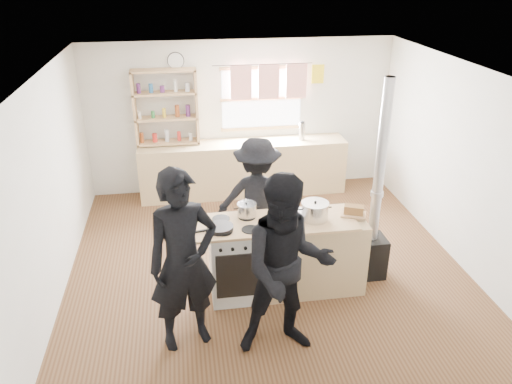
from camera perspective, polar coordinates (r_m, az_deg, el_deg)
ground at (r=6.61m, az=1.14°, el=-8.25°), size 5.00×5.00×0.01m
back_counter at (r=8.34m, az=-1.45°, el=2.74°), size 3.40×0.55×0.90m
shelving_unit at (r=8.05m, az=-10.26°, el=9.51°), size 1.00×0.28×1.20m
thermos at (r=8.31m, az=5.28°, el=6.93°), size 0.10×0.10×0.29m
cooking_island at (r=5.92m, az=3.49°, el=-7.21°), size 1.97×0.64×0.93m
skillet_greens at (r=5.49m, az=-4.11°, el=-4.08°), size 0.34×0.34×0.05m
roast_tray at (r=5.70m, az=4.07°, el=-2.79°), size 0.43×0.36×0.07m
stockpot_stove at (r=5.73m, az=-1.05°, el=-2.05°), size 0.23×0.23×0.18m
stockpot_counter at (r=5.70m, az=6.74°, el=-2.16°), size 0.32×0.32×0.23m
bread_board at (r=5.88m, az=11.10°, el=-2.16°), size 0.34×0.29×0.12m
flue_heater at (r=6.24m, az=13.22°, el=-4.17°), size 0.35×0.35×2.50m
person_near_left at (r=4.94m, az=-8.31°, el=-7.89°), size 0.81×0.64×1.93m
person_near_right at (r=4.82m, az=3.57°, el=-8.64°), size 0.96×0.76×1.91m
person_far at (r=6.45m, az=0.15°, el=-0.74°), size 1.18×0.86×1.63m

